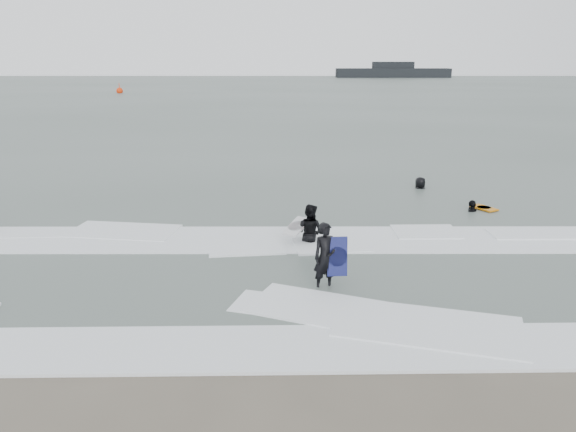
{
  "coord_description": "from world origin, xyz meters",
  "views": [
    {
      "loc": [
        -0.03,
        -10.32,
        5.45
      ],
      "look_at": [
        0.0,
        5.0,
        1.1
      ],
      "focal_mm": 35.0,
      "sensor_mm": 36.0,
      "label": 1
    }
  ],
  "objects_px": {
    "surfer_wading": "(310,243)",
    "buoy": "(120,91)",
    "vessel_horizon": "(393,72)",
    "surfer_centre": "(325,289)",
    "surfer_right_near": "(472,212)",
    "surfer_right_far": "(420,189)"
  },
  "relations": [
    {
      "from": "surfer_right_far",
      "to": "buoy",
      "type": "height_order",
      "value": "buoy"
    },
    {
      "from": "buoy",
      "to": "vessel_horizon",
      "type": "distance_m",
      "value": 87.46
    },
    {
      "from": "surfer_wading",
      "to": "surfer_right_near",
      "type": "distance_m",
      "value": 7.0
    },
    {
      "from": "surfer_right_near",
      "to": "surfer_right_far",
      "type": "distance_m",
      "value": 3.82
    },
    {
      "from": "surfer_right_near",
      "to": "buoy",
      "type": "height_order",
      "value": "buoy"
    },
    {
      "from": "surfer_right_near",
      "to": "surfer_right_far",
      "type": "height_order",
      "value": "surfer_right_far"
    },
    {
      "from": "surfer_centre",
      "to": "surfer_wading",
      "type": "height_order",
      "value": "surfer_wading"
    },
    {
      "from": "surfer_right_near",
      "to": "surfer_wading",
      "type": "bearing_deg",
      "value": -14.99
    },
    {
      "from": "vessel_horizon",
      "to": "surfer_right_near",
      "type": "bearing_deg",
      "value": -99.09
    },
    {
      "from": "vessel_horizon",
      "to": "surfer_wading",
      "type": "bearing_deg",
      "value": -101.25
    },
    {
      "from": "buoy",
      "to": "surfer_right_far",
      "type": "bearing_deg",
      "value": -64.22
    },
    {
      "from": "surfer_wading",
      "to": "buoy",
      "type": "relative_size",
      "value": 1.08
    },
    {
      "from": "surfer_centre",
      "to": "buoy",
      "type": "height_order",
      "value": "buoy"
    },
    {
      "from": "surfer_centre",
      "to": "surfer_wading",
      "type": "distance_m",
      "value": 3.49
    },
    {
      "from": "surfer_right_near",
      "to": "buoy",
      "type": "bearing_deg",
      "value": -109.83
    },
    {
      "from": "surfer_wading",
      "to": "surfer_centre",
      "type": "bearing_deg",
      "value": 125.71
    },
    {
      "from": "surfer_wading",
      "to": "surfer_right_far",
      "type": "xyz_separation_m",
      "value": [
        5.0,
        7.19,
        0.0
      ]
    },
    {
      "from": "vessel_horizon",
      "to": "buoy",
      "type": "bearing_deg",
      "value": -128.67
    },
    {
      "from": "surfer_wading",
      "to": "buoy",
      "type": "distance_m",
      "value": 77.35
    },
    {
      "from": "surfer_right_far",
      "to": "buoy",
      "type": "bearing_deg",
      "value": -74.42
    },
    {
      "from": "surfer_right_far",
      "to": "buoy",
      "type": "relative_size",
      "value": 1.02
    },
    {
      "from": "surfer_centre",
      "to": "surfer_right_far",
      "type": "bearing_deg",
      "value": 45.08
    }
  ]
}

